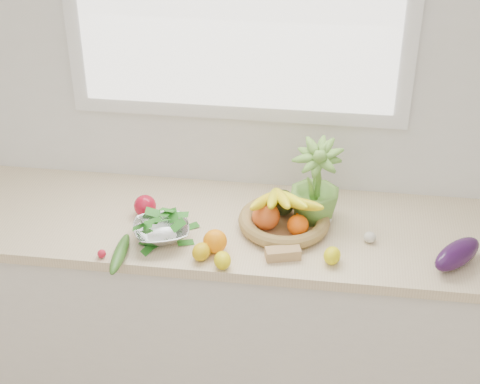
# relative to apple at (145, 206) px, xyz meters

# --- Properties ---
(back_wall) EXTENTS (4.50, 0.02, 2.70)m
(back_wall) POSITION_rel_apple_xyz_m (0.32, 0.30, 0.41)
(back_wall) COLOR white
(back_wall) RESTS_ON ground
(counter_cabinet) EXTENTS (2.20, 0.58, 0.86)m
(counter_cabinet) POSITION_rel_apple_xyz_m (0.32, -0.00, -0.51)
(counter_cabinet) COLOR silver
(counter_cabinet) RESTS_ON ground
(countertop) EXTENTS (2.24, 0.62, 0.04)m
(countertop) POSITION_rel_apple_xyz_m (0.32, -0.00, -0.06)
(countertop) COLOR beige
(countertop) RESTS_ON counter_cabinet
(orange_loose) EXTENTS (0.10, 0.10, 0.09)m
(orange_loose) POSITION_rel_apple_xyz_m (0.30, -0.19, 0.00)
(orange_loose) COLOR orange
(orange_loose) RESTS_ON countertop
(lemon_a) EXTENTS (0.07, 0.08, 0.06)m
(lemon_a) POSITION_rel_apple_xyz_m (0.72, -0.21, -0.01)
(lemon_a) COLOR yellow
(lemon_a) RESTS_ON countertop
(lemon_b) EXTENTS (0.08, 0.09, 0.06)m
(lemon_b) POSITION_rel_apple_xyz_m (0.26, -0.25, -0.01)
(lemon_b) COLOR gold
(lemon_b) RESTS_ON countertop
(lemon_c) EXTENTS (0.07, 0.09, 0.06)m
(lemon_c) POSITION_rel_apple_xyz_m (0.34, -0.28, -0.01)
(lemon_c) COLOR yellow
(lemon_c) RESTS_ON countertop
(apple) EXTENTS (0.11, 0.11, 0.09)m
(apple) POSITION_rel_apple_xyz_m (0.00, 0.00, 0.00)
(apple) COLOR #B00E25
(apple) RESTS_ON countertop
(ginger) EXTENTS (0.13, 0.08, 0.04)m
(ginger) POSITION_rel_apple_xyz_m (0.55, -0.20, -0.02)
(ginger) COLOR tan
(ginger) RESTS_ON countertop
(garlic_a) EXTENTS (0.06, 0.06, 0.04)m
(garlic_a) POSITION_rel_apple_xyz_m (0.49, -0.01, -0.02)
(garlic_a) COLOR silver
(garlic_a) RESTS_ON countertop
(garlic_b) EXTENTS (0.07, 0.07, 0.05)m
(garlic_b) POSITION_rel_apple_xyz_m (0.68, 0.03, -0.02)
(garlic_b) COLOR beige
(garlic_b) RESTS_ON countertop
(garlic_c) EXTENTS (0.06, 0.06, 0.04)m
(garlic_c) POSITION_rel_apple_xyz_m (0.85, -0.06, -0.02)
(garlic_c) COLOR silver
(garlic_c) RESTS_ON countertop
(eggplant) EXTENTS (0.22, 0.23, 0.09)m
(eggplant) POSITION_rel_apple_xyz_m (1.14, -0.16, 0.00)
(eggplant) COLOR #2E103B
(eggplant) RESTS_ON countertop
(cucumber) EXTENTS (0.05, 0.24, 0.04)m
(cucumber) POSITION_rel_apple_xyz_m (-0.02, -0.28, -0.02)
(cucumber) COLOR #2E5C1B
(cucumber) RESTS_ON countertop
(radish) EXTENTS (0.03, 0.03, 0.03)m
(radish) POSITION_rel_apple_xyz_m (-0.09, -0.28, -0.03)
(radish) COLOR red
(radish) RESTS_ON countertop
(potted_herb) EXTENTS (0.24, 0.24, 0.34)m
(potted_herb) POSITION_rel_apple_xyz_m (0.64, 0.05, 0.12)
(potted_herb) COLOR #619636
(potted_herb) RESTS_ON countertop
(fruit_basket) EXTENTS (0.43, 0.43, 0.18)m
(fruit_basket) POSITION_rel_apple_xyz_m (0.53, -0.01, 0.01)
(fruit_basket) COLOR #B0874E
(fruit_basket) RESTS_ON countertop
(colander_with_spinach) EXTENTS (0.26, 0.26, 0.11)m
(colander_with_spinach) POSITION_rel_apple_xyz_m (0.10, -0.15, 0.01)
(colander_with_spinach) COLOR silver
(colander_with_spinach) RESTS_ON countertop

